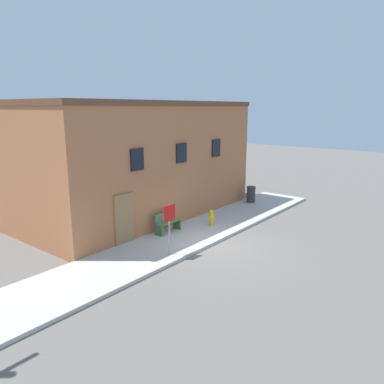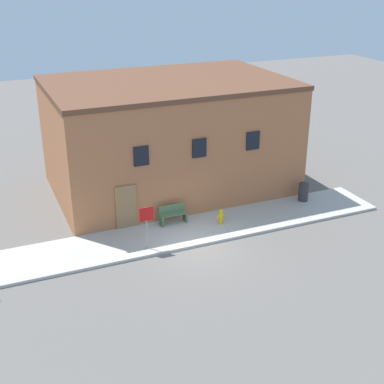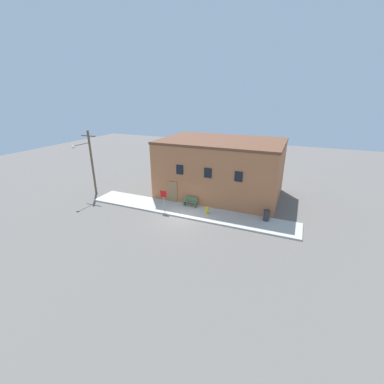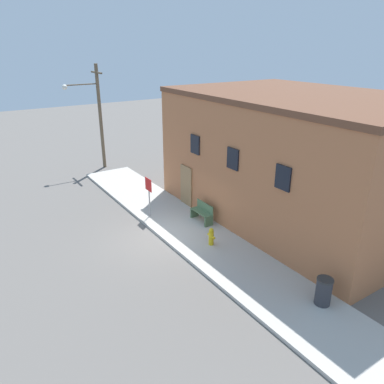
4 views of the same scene
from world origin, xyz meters
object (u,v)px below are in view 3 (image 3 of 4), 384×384
object	(u,v)px
trash_bin	(266,215)
bench	(190,202)
fire_hydrant	(207,210)
utility_pole	(90,160)
stop_sign	(164,197)

from	to	relation	value
trash_bin	bench	bearing A→B (deg)	178.34
fire_hydrant	utility_pole	size ratio (longest dim) A/B	0.11
bench	utility_pole	distance (m)	11.43
fire_hydrant	bench	bearing A→B (deg)	154.72
utility_pole	bench	bearing A→B (deg)	4.54
fire_hydrant	bench	size ratio (longest dim) A/B	0.60
fire_hydrant	trash_bin	xyz separation A→B (m)	(5.05, 0.75, 0.09)
fire_hydrant	stop_sign	bearing A→B (deg)	-167.68
trash_bin	utility_pole	world-z (taller)	utility_pole
bench	utility_pole	world-z (taller)	utility_pole
stop_sign	trash_bin	bearing A→B (deg)	10.18
trash_bin	utility_pole	bearing A→B (deg)	-177.89
stop_sign	bench	size ratio (longest dim) A/B	1.52
fire_hydrant	utility_pole	xyz separation A→B (m)	(-12.97, 0.09, 3.26)
stop_sign	trash_bin	world-z (taller)	stop_sign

